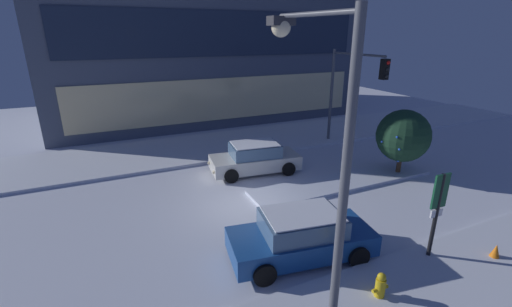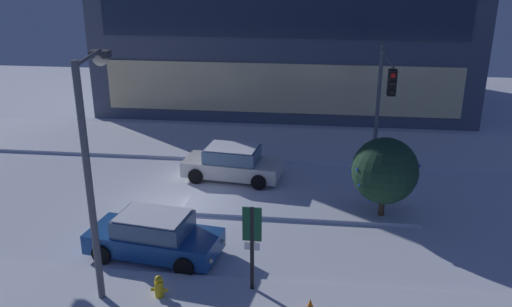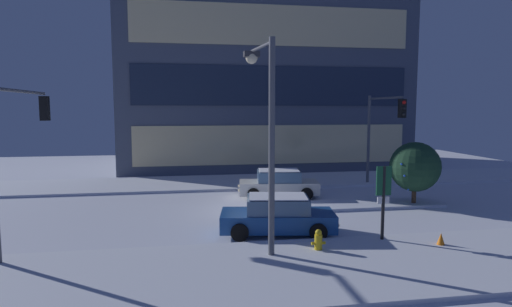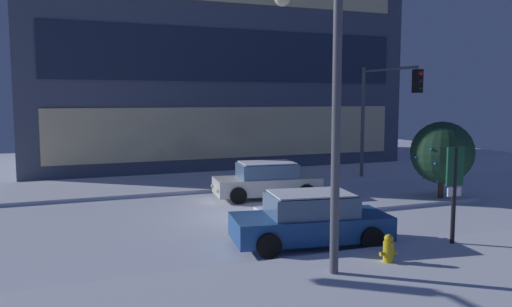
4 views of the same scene
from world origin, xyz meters
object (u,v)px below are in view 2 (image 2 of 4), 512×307
(traffic_light_corner_far_right, at_px, (384,91))
(street_lamp_arched, at_px, (93,143))
(fire_hydrant, at_px, (159,289))
(car_far, at_px, (232,163))
(parking_info_sign, at_px, (252,239))
(decorated_tree_median, at_px, (385,171))
(car_near, at_px, (154,236))
(construction_cone, at_px, (310,307))

(traffic_light_corner_far_right, relative_size, street_lamp_arched, 0.80)
(traffic_light_corner_far_right, xyz_separation_m, fire_hydrant, (-7.11, -10.19, -3.55))
(car_far, bearing_deg, fire_hydrant, 92.76)
(car_far, height_order, parking_info_sign, parking_info_sign)
(fire_hydrant, relative_size, decorated_tree_median, 0.26)
(car_near, distance_m, street_lamp_arched, 4.44)
(parking_info_sign, bearing_deg, construction_cone, -115.74)
(car_far, bearing_deg, car_near, 84.18)
(fire_hydrant, bearing_deg, traffic_light_corner_far_right, 55.10)
(parking_info_sign, bearing_deg, traffic_light_corner_far_right, -23.61)
(parking_info_sign, relative_size, decorated_tree_median, 0.88)
(decorated_tree_median, distance_m, construction_cone, 6.91)
(parking_info_sign, height_order, decorated_tree_median, decorated_tree_median)
(street_lamp_arched, height_order, parking_info_sign, street_lamp_arched)
(car_far, bearing_deg, parking_info_sign, 109.83)
(traffic_light_corner_far_right, bearing_deg, construction_cone, -14.92)
(street_lamp_arched, bearing_deg, decorated_tree_median, -64.50)
(fire_hydrant, xyz_separation_m, parking_info_sign, (2.61, 0.70, 1.39))
(car_far, relative_size, fire_hydrant, 5.47)
(street_lamp_arched, distance_m, construction_cone, 7.50)
(car_near, xyz_separation_m, traffic_light_corner_far_right, (7.97, 7.76, 3.24))
(decorated_tree_median, bearing_deg, parking_info_sign, -128.74)
(car_near, height_order, fire_hydrant, car_near)
(traffic_light_corner_far_right, height_order, parking_info_sign, traffic_light_corner_far_right)
(traffic_light_corner_far_right, distance_m, street_lamp_arched, 13.13)
(traffic_light_corner_far_right, height_order, decorated_tree_median, traffic_light_corner_far_right)
(car_near, distance_m, parking_info_sign, 4.02)
(traffic_light_corner_far_right, height_order, street_lamp_arched, street_lamp_arched)
(fire_hydrant, distance_m, construction_cone, 4.35)
(construction_cone, bearing_deg, car_near, 153.22)
(traffic_light_corner_far_right, xyz_separation_m, parking_info_sign, (-4.49, -9.49, -2.17))
(street_lamp_arched, height_order, construction_cone, street_lamp_arched)
(fire_hydrant, xyz_separation_m, construction_cone, (4.34, -0.19, -0.12))
(car_near, bearing_deg, parking_info_sign, -17.57)
(car_far, height_order, fire_hydrant, car_far)
(parking_info_sign, bearing_deg, fire_hydrant, 106.82)
(traffic_light_corner_far_right, bearing_deg, street_lamp_arched, -42.39)
(car_far, height_order, traffic_light_corner_far_right, traffic_light_corner_far_right)
(car_far, relative_size, decorated_tree_median, 1.42)
(car_far, distance_m, parking_info_sign, 8.77)
(car_far, bearing_deg, construction_cone, 118.30)
(parking_info_sign, distance_m, decorated_tree_median, 6.81)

